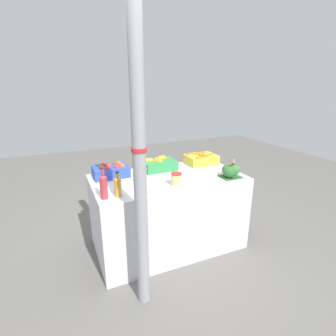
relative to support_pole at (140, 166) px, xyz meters
The scene contains 11 objects.
ground_plane 1.49m from the support_pole, 51.88° to the left, with size 10.00×10.00×0.00m, color #605E59.
market_table 1.17m from the support_pole, 51.88° to the left, with size 1.61×0.86×0.84m, color silver.
support_pole is the anchor object (origin of this frame).
apple_crate 0.99m from the support_pole, 91.75° to the left, with size 0.37×0.27×0.15m.
orange_crate 1.13m from the support_pole, 60.85° to the left, with size 0.37×0.27×0.14m.
carrot_crate 1.48m from the support_pole, 40.48° to the left, with size 0.37×0.27×0.15m.
broccoli_pile 1.22m from the support_pole, 18.66° to the left, with size 0.22×0.19×0.15m.
juice_bottle_ruby 0.51m from the support_pole, 118.55° to the left, with size 0.06×0.06×0.29m.
juice_bottle_amber 0.49m from the support_pole, 102.51° to the left, with size 0.07×0.07×0.23m.
pickle_jar 0.73m from the support_pole, 39.76° to the left, with size 0.11×0.11×0.12m.
sparrow_bird 1.22m from the support_pole, 18.05° to the left, with size 0.09×0.11×0.05m.
Camera 1 is at (-1.07, -2.42, 1.81)m, focal length 28.00 mm.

